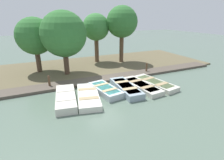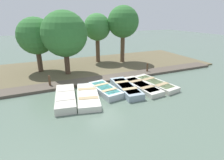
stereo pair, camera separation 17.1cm
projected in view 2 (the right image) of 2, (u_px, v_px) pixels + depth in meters
The scene contains 15 objects.
ground_plane at pixel (105, 87), 12.16m from camera, with size 80.00×80.00×0.00m, color #566B5B.
shore_bank at pixel (85, 67), 16.43m from camera, with size 8.00×24.00×0.12m.
dock_walkway at pixel (99, 80), 13.21m from camera, with size 1.30×21.96×0.18m.
rowboat_0 at pixel (66, 98), 10.04m from camera, with size 3.35×1.58×0.44m.
rowboat_1 at pixel (88, 96), 10.39m from camera, with size 3.63×1.92×0.36m.
rowboat_2 at pixel (105, 90), 11.14m from camera, with size 2.83×1.48×0.41m.
rowboat_3 at pixel (126, 88), 11.42m from camera, with size 3.37×1.27×0.42m.
rowboat_4 at pixel (141, 86), 11.83m from camera, with size 3.45×1.35×0.34m.
rowboat_5 at pixel (155, 83), 12.31m from camera, with size 3.55×1.72×0.33m.
mooring_post_near at pixel (50, 81), 11.84m from camera, with size 0.15×0.15×0.91m.
mooring_post_far at pixel (147, 68), 14.81m from camera, with size 0.15×0.15×0.91m.
park_tree_far_left at pixel (36, 36), 14.08m from camera, with size 2.97×2.97×4.59m.
park_tree_left at pixel (64, 34), 13.42m from camera, with size 3.52×3.52×5.09m.
park_tree_center at pixel (97, 28), 17.10m from camera, with size 2.61×2.61×4.89m.
park_tree_right at pixel (123, 22), 16.88m from camera, with size 3.03×3.03×5.60m.
Camera 2 is at (10.50, -4.03, 4.67)m, focal length 28.00 mm.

